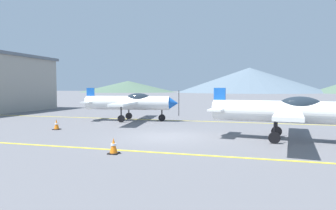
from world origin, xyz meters
The scene contains 9 objects.
ground_plane centered at (0.00, 0.00, 0.00)m, with size 400.00×400.00×0.00m, color slate.
apron_line_near centered at (0.00, -3.39, 0.01)m, with size 80.00×0.16×0.01m, color yellow.
apron_line_far centered at (0.00, 7.06, 0.01)m, with size 80.00×0.16×0.01m, color yellow.
airplane_near centered at (5.63, 0.53, 1.35)m, with size 7.00×8.03×2.40m.
airplane_mid centered at (-4.25, 6.00, 1.35)m, with size 7.00×8.03×2.40m.
traffic_cone_front centered at (-0.75, -4.00, 0.29)m, with size 0.36×0.36×0.59m.
traffic_cone_side centered at (-6.65, 0.72, 0.29)m, with size 0.36×0.36×0.59m.
hill_left centered at (-62.86, 141.78, 3.23)m, with size 55.09×55.09×6.46m, color #4C6651.
hill_centerleft centered at (4.60, 147.81, 6.62)m, with size 77.47×77.47×13.24m, color slate.
Camera 1 is at (3.92, -13.48, 2.39)m, focal length 30.92 mm.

